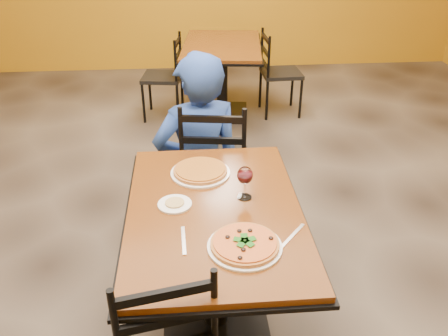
{
  "coord_description": "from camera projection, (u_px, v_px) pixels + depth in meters",
  "views": [
    {
      "loc": [
        -0.1,
        -2.33,
        2.0
      ],
      "look_at": [
        0.06,
        -0.3,
        0.85
      ],
      "focal_mm": 38.37,
      "sensor_mm": 36.0,
      "label": 1
    }
  ],
  "objects": [
    {
      "name": "floor",
      "position": [
        211.0,
        262.0,
        3.01
      ],
      "size": [
        7.0,
        8.0,
        0.01
      ],
      "primitive_type": "cube",
      "color": "black",
      "rests_on": "ground"
    },
    {
      "name": "table_main",
      "position": [
        215.0,
        242.0,
        2.31
      ],
      "size": [
        0.83,
        1.23,
        0.75
      ],
      "color": "brown",
      "rests_on": "floor"
    },
    {
      "name": "table_second",
      "position": [
        222.0,
        63.0,
        4.81
      ],
      "size": [
        0.91,
        1.24,
        0.75
      ],
      "rotation": [
        0.0,
        0.0,
        -0.11
      ],
      "color": "brown",
      "rests_on": "floor"
    },
    {
      "name": "chair_main_far",
      "position": [
        215.0,
        162.0,
        3.18
      ],
      "size": [
        0.48,
        0.48,
        0.93
      ],
      "primitive_type": null,
      "rotation": [
        0.0,
        0.0,
        3.0
      ],
      "color": "black",
      "rests_on": "floor"
    },
    {
      "name": "chair_second_left",
      "position": [
        162.0,
        77.0,
        4.83
      ],
      "size": [
        0.43,
        0.43,
        0.84
      ],
      "primitive_type": null,
      "rotation": [
        0.0,
        0.0,
        -1.71
      ],
      "color": "black",
      "rests_on": "floor"
    },
    {
      "name": "chair_second_right",
      "position": [
        281.0,
        74.0,
        4.92
      ],
      "size": [
        0.41,
        0.41,
        0.86
      ],
      "primitive_type": null,
      "rotation": [
        0.0,
        0.0,
        1.62
      ],
      "color": "black",
      "rests_on": "floor"
    },
    {
      "name": "diner",
      "position": [
        198.0,
        142.0,
        3.13
      ],
      "size": [
        0.69,
        0.54,
        1.22
      ],
      "primitive_type": "imported",
      "rotation": [
        0.0,
        0.0,
        3.39
      ],
      "color": "#1B3695",
      "rests_on": "floor"
    },
    {
      "name": "plate_main",
      "position": [
        245.0,
        247.0,
        1.96
      ],
      "size": [
        0.31,
        0.31,
        0.01
      ],
      "primitive_type": "cylinder",
      "color": "white",
      "rests_on": "table_main"
    },
    {
      "name": "pizza_main",
      "position": [
        245.0,
        243.0,
        1.95
      ],
      "size": [
        0.28,
        0.28,
        0.02
      ],
      "primitive_type": "cylinder",
      "color": "maroon",
      "rests_on": "plate_main"
    },
    {
      "name": "plate_far",
      "position": [
        200.0,
        173.0,
        2.49
      ],
      "size": [
        0.31,
        0.31,
        0.01
      ],
      "primitive_type": "cylinder",
      "color": "white",
      "rests_on": "table_main"
    },
    {
      "name": "pizza_far",
      "position": [
        200.0,
        170.0,
        2.48
      ],
      "size": [
        0.28,
        0.28,
        0.02
      ],
      "primitive_type": "cylinder",
      "color": "#B97B23",
      "rests_on": "plate_far"
    },
    {
      "name": "side_plate",
      "position": [
        175.0,
        204.0,
        2.23
      ],
      "size": [
        0.16,
        0.16,
        0.01
      ],
      "primitive_type": "cylinder",
      "color": "white",
      "rests_on": "table_main"
    },
    {
      "name": "dip",
      "position": [
        175.0,
        203.0,
        2.23
      ],
      "size": [
        0.09,
        0.09,
        0.01
      ],
      "primitive_type": "cylinder",
      "color": "tan",
      "rests_on": "side_plate"
    },
    {
      "name": "wine_glass",
      "position": [
        245.0,
        181.0,
        2.25
      ],
      "size": [
        0.08,
        0.08,
        0.18
      ],
      "primitive_type": null,
      "color": "white",
      "rests_on": "table_main"
    },
    {
      "name": "fork",
      "position": [
        184.0,
        240.0,
        2.0
      ],
      "size": [
        0.02,
        0.19,
        0.0
      ],
      "primitive_type": "cube",
      "rotation": [
        0.0,
        0.0,
        0.03
      ],
      "color": "silver",
      "rests_on": "table_main"
    },
    {
      "name": "knife",
      "position": [
        292.0,
        236.0,
        2.03
      ],
      "size": [
        0.15,
        0.17,
        0.0
      ],
      "primitive_type": "cube",
      "rotation": [
        0.0,
        0.0,
        -0.69
      ],
      "color": "silver",
      "rests_on": "table_main"
    }
  ]
}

